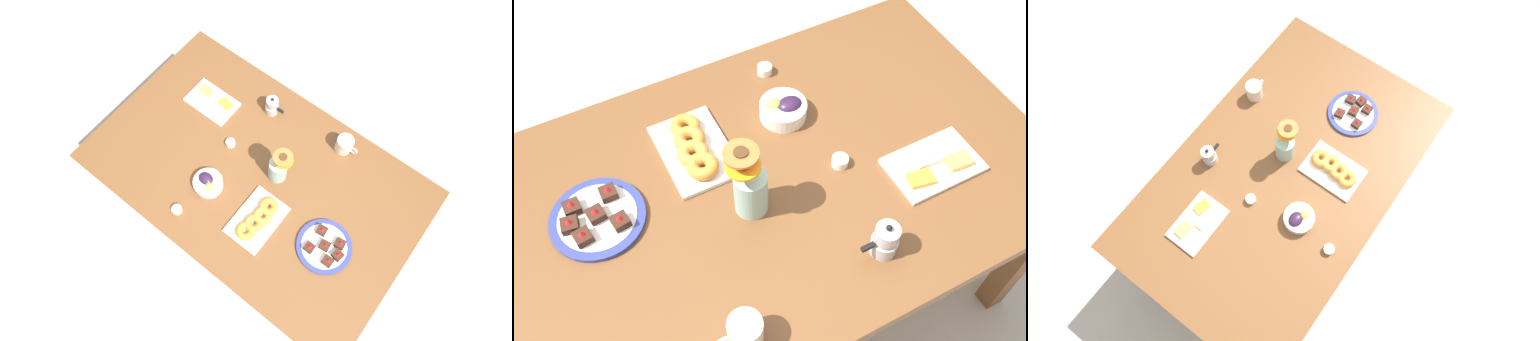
% 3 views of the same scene
% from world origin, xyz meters
% --- Properties ---
extents(ground_plane, '(6.00, 6.00, 0.00)m').
position_xyz_m(ground_plane, '(0.00, 0.00, 0.00)').
color(ground_plane, '#B7B2A8').
extents(dining_table, '(1.60, 1.00, 0.74)m').
position_xyz_m(dining_table, '(0.00, 0.00, 0.65)').
color(dining_table, brown).
rests_on(dining_table, ground_plane).
extents(coffee_mug, '(0.12, 0.08, 0.09)m').
position_xyz_m(coffee_mug, '(0.26, 0.38, 0.79)').
color(coffee_mug, silver).
rests_on(coffee_mug, dining_table).
extents(grape_bowl, '(0.14, 0.14, 0.07)m').
position_xyz_m(grape_bowl, '(-0.15, -0.19, 0.77)').
color(grape_bowl, white).
rests_on(grape_bowl, dining_table).
extents(cheese_platter, '(0.26, 0.17, 0.03)m').
position_xyz_m(cheese_platter, '(-0.43, 0.18, 0.75)').
color(cheese_platter, white).
rests_on(cheese_platter, dining_table).
extents(croissant_platter, '(0.19, 0.28, 0.05)m').
position_xyz_m(croissant_platter, '(0.15, -0.18, 0.76)').
color(croissant_platter, white).
rests_on(croissant_platter, dining_table).
extents(jam_cup_honey, '(0.05, 0.05, 0.03)m').
position_xyz_m(jam_cup_honey, '(-0.20, 0.05, 0.76)').
color(jam_cup_honey, white).
rests_on(jam_cup_honey, dining_table).
extents(jam_cup_berry, '(0.05, 0.05, 0.03)m').
position_xyz_m(jam_cup_berry, '(-0.18, -0.38, 0.76)').
color(jam_cup_berry, white).
rests_on(jam_cup_berry, dining_table).
extents(dessert_plate, '(0.26, 0.26, 0.05)m').
position_xyz_m(dessert_plate, '(0.47, -0.09, 0.75)').
color(dessert_plate, navy).
rests_on(dessert_plate, dining_table).
extents(flower_vase, '(0.11, 0.10, 0.25)m').
position_xyz_m(flower_vase, '(0.09, 0.06, 0.83)').
color(flower_vase, '#99C1B7').
rests_on(flower_vase, dining_table).
extents(moka_pot, '(0.11, 0.07, 0.12)m').
position_xyz_m(moka_pot, '(-0.15, 0.33, 0.79)').
color(moka_pot, '#B7B7BC').
rests_on(moka_pot, dining_table).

